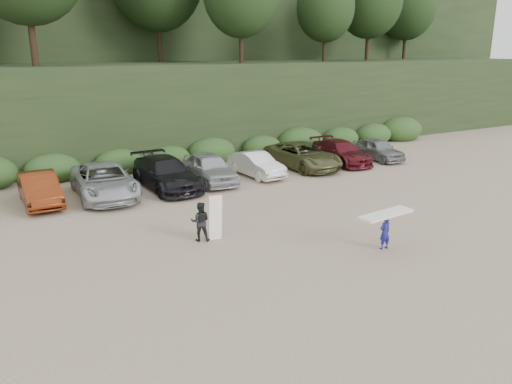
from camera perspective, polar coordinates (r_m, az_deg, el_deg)
ground at (r=17.97m, az=2.67°, el=-6.61°), size 120.00×120.00×0.00m
hillside_backdrop at (r=50.84m, az=-21.09°, el=19.84°), size 90.00×41.50×28.00m
parked_cars at (r=25.35m, az=-15.70°, el=1.31°), size 36.81×6.03×1.60m
child_surfer at (r=18.29m, az=14.57°, el=-3.61°), size 2.32×0.88×1.36m
adult_surfer at (r=18.65m, az=-6.22°, el=-3.33°), size 1.21×0.84×1.76m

